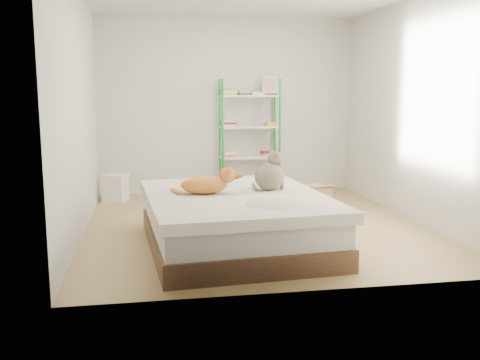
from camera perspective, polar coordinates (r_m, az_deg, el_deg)
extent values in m
cube|color=#A68B50|center=(6.19, 1.55, -4.78)|extent=(3.80, 4.20, 0.01)
cube|color=silver|center=(8.07, -1.37, 7.90)|extent=(3.80, 0.01, 2.60)
cube|color=silver|center=(3.97, 7.64, 6.13)|extent=(3.80, 0.01, 2.60)
cube|color=silver|center=(5.93, -16.84, 6.91)|extent=(0.01, 4.20, 2.60)
cube|color=silver|center=(6.65, 18.00, 7.09)|extent=(0.01, 4.20, 2.60)
cube|color=brown|center=(5.30, -0.51, -6.08)|extent=(1.79, 2.17, 0.21)
cube|color=silver|center=(5.25, -0.52, -3.81)|extent=(1.74, 2.11, 0.23)
cube|color=beige|center=(5.21, -0.52, -2.05)|extent=(1.83, 2.22, 0.10)
cylinder|color=green|center=(7.71, -1.83, 4.47)|extent=(0.04, 0.04, 1.70)
cylinder|color=green|center=(8.02, -2.15, 4.66)|extent=(0.04, 0.04, 1.70)
cylinder|color=green|center=(7.87, 4.26, 4.55)|extent=(0.04, 0.04, 1.70)
cylinder|color=green|center=(8.18, 3.71, 4.74)|extent=(0.04, 0.04, 1.70)
cube|color=silver|center=(8.03, 1.01, -0.72)|extent=(0.86, 0.34, 0.02)
cube|color=silver|center=(7.96, 1.02, 2.46)|extent=(0.86, 0.34, 0.02)
cube|color=silver|center=(7.92, 1.03, 5.69)|extent=(0.86, 0.34, 0.02)
cube|color=silver|center=(7.90, 1.04, 8.95)|extent=(0.86, 0.34, 0.02)
cube|color=#B0132A|center=(7.97, -1.11, -0.38)|extent=(0.20, 0.16, 0.09)
cube|color=#B0132A|center=(8.08, 3.10, -0.26)|extent=(0.20, 0.16, 0.09)
cube|color=#B0132A|center=(7.91, -1.12, 2.83)|extent=(0.20, 0.16, 0.09)
cube|color=#B0132A|center=(8.02, 3.13, 2.91)|extent=(0.20, 0.16, 0.09)
cube|color=#B0132A|center=(7.87, -1.13, 6.09)|extent=(0.20, 0.16, 0.09)
cube|color=#B0132A|center=(7.98, 3.16, 6.12)|extent=(0.20, 0.16, 0.09)
cube|color=#B0132A|center=(7.85, -1.14, 9.37)|extent=(0.20, 0.16, 0.09)
cube|color=#B0132A|center=(7.88, 0.31, 9.37)|extent=(0.20, 0.16, 0.09)
cube|color=#B0132A|center=(7.92, 1.76, 9.37)|extent=(0.20, 0.16, 0.09)
cube|color=#B0132A|center=(7.96, 3.19, 9.36)|extent=(0.20, 0.16, 0.09)
cube|color=silver|center=(8.02, 3.19, 10.04)|extent=(0.22, 0.09, 0.28)
cube|color=#D5462E|center=(8.00, 3.21, 10.04)|extent=(0.17, 0.06, 0.21)
cube|color=tan|center=(6.92, 7.40, -1.98)|extent=(0.50, 0.43, 0.32)
cube|color=#6628A4|center=(6.74, 7.63, -2.35)|extent=(0.27, 0.05, 0.07)
cube|color=tan|center=(6.72, 7.88, -0.95)|extent=(0.47, 0.20, 0.10)
cube|color=white|center=(7.64, -13.14, -0.94)|extent=(0.37, 0.35, 0.35)
cube|color=white|center=(7.60, -13.19, 0.47)|extent=(0.41, 0.39, 0.03)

